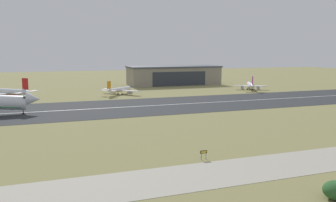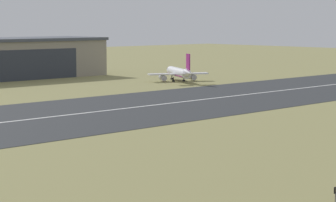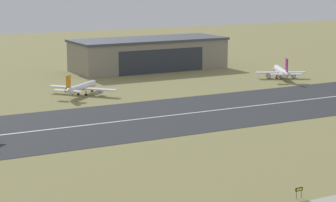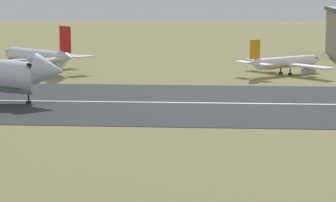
# 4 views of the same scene
# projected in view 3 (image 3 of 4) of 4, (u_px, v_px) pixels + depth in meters

# --- Properties ---
(ground_plane) EXTENTS (618.43, 618.43, 0.00)m
(ground_plane) POSITION_uv_depth(u_px,v_px,m) (289.00, 163.00, 129.35)
(ground_plane) COLOR olive
(runway_strip) EXTENTS (378.43, 41.95, 0.06)m
(runway_strip) POSITION_uv_depth(u_px,v_px,m) (168.00, 116.00, 172.42)
(runway_strip) COLOR #2B2D30
(runway_strip) RESTS_ON ground_plane
(runway_centreline) EXTENTS (340.59, 0.70, 0.01)m
(runway_centreline) POSITION_uv_depth(u_px,v_px,m) (168.00, 116.00, 172.41)
(runway_centreline) COLOR silver
(runway_centreline) RESTS_ON runway_strip
(hangar_building) EXTENTS (60.47, 23.01, 12.20)m
(hangar_building) POSITION_uv_depth(u_px,v_px,m) (149.00, 54.00, 256.03)
(hangar_building) COLOR gray
(hangar_building) RESTS_ON ground_plane
(airplane_parked_west) EXTENTS (19.13, 19.58, 7.42)m
(airplane_parked_west) POSITION_uv_depth(u_px,v_px,m) (82.00, 88.00, 201.59)
(airplane_parked_west) COLOR white
(airplane_parked_west) RESTS_ON ground_plane
(airplane_parked_centre) EXTENTS (18.17, 21.68, 8.39)m
(airplane_parked_centre) POSITION_uv_depth(u_px,v_px,m) (281.00, 72.00, 233.63)
(airplane_parked_centre) COLOR white
(airplane_parked_centre) RESTS_ON ground_plane
(runway_sign) EXTENTS (1.47, 0.13, 1.85)m
(runway_sign) POSITION_uv_depth(u_px,v_px,m) (299.00, 190.00, 108.68)
(runway_sign) COLOR #4C4C51
(runway_sign) RESTS_ON ground_plane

